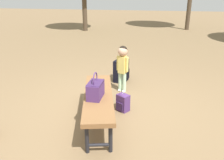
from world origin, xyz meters
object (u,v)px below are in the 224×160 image
at_px(child_standing, 123,62).
at_px(backpack_large, 121,69).
at_px(park_bench, 98,98).
at_px(backpack_small, 123,102).
at_px(handbag, 95,89).

relative_size(child_standing, backpack_large, 1.66).
relative_size(park_bench, backpack_small, 5.15).
distance_m(handbag, backpack_large, 1.86).
xyz_separation_m(handbag, backpack_large, (1.84, -0.08, -0.31)).
height_order(park_bench, child_standing, child_standing).
relative_size(handbag, backpack_small, 1.15).
bearing_deg(handbag, park_bench, -5.49).
bearing_deg(backpack_large, backpack_small, -170.08).
xyz_separation_m(handbag, backpack_small, (0.53, -0.31, -0.42)).
relative_size(child_standing, backpack_small, 2.79).
xyz_separation_m(child_standing, backpack_small, (-0.78, -0.13, -0.43)).
height_order(backpack_large, backpack_small, backpack_large).
relative_size(park_bench, handbag, 4.48).
xyz_separation_m(backpack_large, backpack_small, (-1.31, -0.23, -0.11)).
height_order(child_standing, backpack_small, child_standing).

